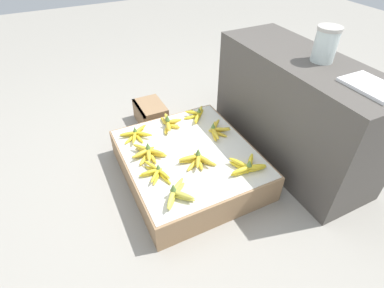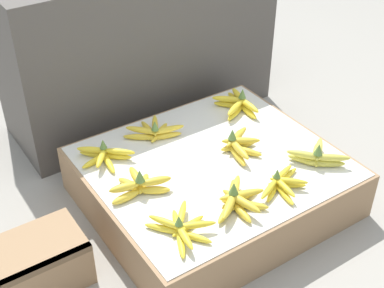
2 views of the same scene
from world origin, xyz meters
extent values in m
plane|color=gray|center=(0.00, 0.00, 0.00)|extent=(10.00, 10.00, 0.00)
cube|color=#997551|center=(0.00, 0.00, 0.10)|extent=(0.97, 0.86, 0.21)
cube|color=silver|center=(0.00, 0.00, 0.21)|extent=(0.94, 0.84, 0.00)
cube|color=#4C4742|center=(0.11, 0.78, 0.39)|extent=(1.31, 0.48, 0.78)
cube|color=#997551|center=(-0.74, -0.02, 0.09)|extent=(0.31, 0.23, 0.19)
cube|color=brown|center=(-0.74, -0.12, 0.17)|extent=(0.31, 0.02, 0.02)
ellipsoid|color=yellow|center=(-0.35, -0.31, 0.22)|extent=(0.08, 0.14, 0.02)
ellipsoid|color=yellow|center=(-0.31, -0.31, 0.22)|extent=(0.10, 0.13, 0.02)
ellipsoid|color=yellow|center=(-0.29, -0.26, 0.22)|extent=(0.15, 0.05, 0.02)
ellipsoid|color=yellow|center=(-0.32, -0.23, 0.22)|extent=(0.08, 0.14, 0.02)
ellipsoid|color=yellow|center=(-0.36, -0.23, 0.22)|extent=(0.11, 0.13, 0.02)
ellipsoid|color=yellow|center=(-0.34, -0.31, 0.25)|extent=(0.05, 0.15, 0.02)
ellipsoid|color=yellow|center=(-0.28, -0.29, 0.25)|extent=(0.14, 0.08, 0.02)
ellipsoid|color=yellow|center=(-0.29, -0.22, 0.25)|extent=(0.11, 0.12, 0.02)
ellipsoid|color=yellow|center=(-0.35, -0.23, 0.25)|extent=(0.09, 0.14, 0.02)
cone|color=#5B7F3D|center=(-0.33, -0.27, 0.28)|extent=(0.03, 0.03, 0.04)
ellipsoid|color=gold|center=(-0.13, -0.27, 0.23)|extent=(0.16, 0.11, 0.03)
ellipsoid|color=gold|center=(-0.10, -0.29, 0.23)|extent=(0.04, 0.17, 0.03)
ellipsoid|color=gold|center=(-0.06, -0.29, 0.23)|extent=(0.14, 0.14, 0.03)
ellipsoid|color=gold|center=(-0.06, -0.25, 0.23)|extent=(0.17, 0.04, 0.03)
ellipsoid|color=gold|center=(-0.07, -0.22, 0.23)|extent=(0.13, 0.15, 0.03)
ellipsoid|color=gold|center=(-0.13, -0.28, 0.26)|extent=(0.15, 0.13, 0.03)
ellipsoid|color=gold|center=(-0.09, -0.29, 0.26)|extent=(0.07, 0.17, 0.03)
ellipsoid|color=gold|center=(-0.06, -0.26, 0.26)|extent=(0.17, 0.08, 0.03)
ellipsoid|color=gold|center=(-0.07, -0.23, 0.26)|extent=(0.14, 0.14, 0.03)
cone|color=#5B7F3D|center=(-0.09, -0.25, 0.29)|extent=(0.04, 0.04, 0.05)
ellipsoid|color=yellow|center=(0.07, -0.28, 0.22)|extent=(0.13, 0.10, 0.02)
ellipsoid|color=yellow|center=(0.09, -0.31, 0.22)|extent=(0.05, 0.14, 0.02)
ellipsoid|color=yellow|center=(0.14, -0.28, 0.22)|extent=(0.13, 0.10, 0.02)
ellipsoid|color=yellow|center=(0.16, -0.25, 0.22)|extent=(0.14, 0.05, 0.02)
ellipsoid|color=yellow|center=(0.05, -0.28, 0.25)|extent=(0.14, 0.08, 0.02)
ellipsoid|color=yellow|center=(0.10, -0.30, 0.25)|extent=(0.04, 0.14, 0.02)
ellipsoid|color=yellow|center=(0.14, -0.29, 0.25)|extent=(0.12, 0.11, 0.02)
ellipsoid|color=yellow|center=(0.14, -0.25, 0.25)|extent=(0.14, 0.07, 0.02)
cone|color=#5B7F3D|center=(0.10, -0.26, 0.28)|extent=(0.03, 0.03, 0.04)
ellipsoid|color=gold|center=(0.35, -0.27, 0.23)|extent=(0.14, 0.12, 0.03)
ellipsoid|color=gold|center=(0.36, -0.21, 0.23)|extent=(0.13, 0.13, 0.03)
ellipsoid|color=gold|center=(0.30, -0.22, 0.23)|extent=(0.11, 0.15, 0.03)
ellipsoid|color=gold|center=(0.36, -0.28, 0.25)|extent=(0.14, 0.12, 0.03)
ellipsoid|color=gold|center=(0.36, -0.22, 0.25)|extent=(0.14, 0.12, 0.03)
ellipsoid|color=gold|center=(0.29, -0.22, 0.25)|extent=(0.12, 0.14, 0.03)
cone|color=#5B7F3D|center=(0.32, -0.25, 0.29)|extent=(0.04, 0.04, 0.05)
ellipsoid|color=gold|center=(-0.29, -0.04, 0.23)|extent=(0.11, 0.09, 0.03)
ellipsoid|color=gold|center=(-0.31, 0.01, 0.23)|extent=(0.10, 0.11, 0.03)
ellipsoid|color=gold|center=(-0.35, 0.03, 0.23)|extent=(0.07, 0.12, 0.03)
ellipsoid|color=gold|center=(-0.40, -0.02, 0.23)|extent=(0.12, 0.04, 0.03)
ellipsoid|color=gold|center=(-0.28, -0.03, 0.26)|extent=(0.12, 0.06, 0.03)
ellipsoid|color=gold|center=(-0.33, 0.03, 0.26)|extent=(0.05, 0.12, 0.03)
ellipsoid|color=gold|center=(-0.39, 0.00, 0.26)|extent=(0.12, 0.05, 0.03)
cone|color=#5B7F3D|center=(-0.34, -0.02, 0.30)|extent=(0.04, 0.04, 0.05)
ellipsoid|color=gold|center=(0.09, -0.04, 0.23)|extent=(0.07, 0.16, 0.03)
ellipsoid|color=gold|center=(0.13, -0.03, 0.23)|extent=(0.11, 0.15, 0.03)
ellipsoid|color=gold|center=(0.13, 0.01, 0.23)|extent=(0.16, 0.06, 0.03)
ellipsoid|color=gold|center=(0.15, 0.05, 0.23)|extent=(0.14, 0.12, 0.03)
ellipsoid|color=gold|center=(0.10, -0.04, 0.25)|extent=(0.05, 0.16, 0.03)
ellipsoid|color=gold|center=(0.14, 0.00, 0.25)|extent=(0.15, 0.11, 0.03)
ellipsoid|color=gold|center=(0.14, 0.03, 0.25)|extent=(0.16, 0.09, 0.03)
cone|color=#5B7F3D|center=(0.11, 0.02, 0.29)|extent=(0.03, 0.03, 0.05)
ellipsoid|color=yellow|center=(-0.38, 0.28, 0.22)|extent=(0.11, 0.11, 0.02)
ellipsoid|color=yellow|center=(-0.39, 0.25, 0.22)|extent=(0.13, 0.06, 0.02)
ellipsoid|color=yellow|center=(-0.36, 0.20, 0.22)|extent=(0.04, 0.13, 0.02)
ellipsoid|color=yellow|center=(-0.32, 0.23, 0.22)|extent=(0.12, 0.11, 0.02)
ellipsoid|color=yellow|center=(-0.38, 0.28, 0.25)|extent=(0.12, 0.10, 0.02)
ellipsoid|color=yellow|center=(-0.38, 0.22, 0.25)|extent=(0.10, 0.12, 0.02)
ellipsoid|color=yellow|center=(-0.30, 0.22, 0.25)|extent=(0.12, 0.11, 0.02)
cone|color=#5B7F3D|center=(-0.35, 0.26, 0.28)|extent=(0.03, 0.03, 0.04)
ellipsoid|color=gold|center=(-0.08, 0.24, 0.22)|extent=(0.15, 0.07, 0.03)
ellipsoid|color=gold|center=(-0.08, 0.27, 0.22)|extent=(0.14, 0.11, 0.03)
ellipsoid|color=gold|center=(-0.11, 0.31, 0.22)|extent=(0.04, 0.16, 0.03)
ellipsoid|color=gold|center=(-0.16, 0.29, 0.22)|extent=(0.14, 0.11, 0.03)
ellipsoid|color=gold|center=(-0.07, 0.24, 0.25)|extent=(0.16, 0.06, 0.03)
ellipsoid|color=gold|center=(-0.09, 0.30, 0.25)|extent=(0.10, 0.15, 0.03)
ellipsoid|color=gold|center=(-0.15, 0.29, 0.25)|extent=(0.12, 0.13, 0.03)
cone|color=#5B7F3D|center=(-0.12, 0.25, 0.28)|extent=(0.03, 0.03, 0.04)
ellipsoid|color=yellow|center=(0.35, 0.30, 0.23)|extent=(0.05, 0.16, 0.03)
ellipsoid|color=yellow|center=(0.30, 0.29, 0.23)|extent=(0.13, 0.13, 0.03)
ellipsoid|color=yellow|center=(0.28, 0.22, 0.23)|extent=(0.15, 0.10, 0.03)
ellipsoid|color=yellow|center=(0.34, 0.21, 0.23)|extent=(0.05, 0.16, 0.03)
ellipsoid|color=yellow|center=(0.35, 0.29, 0.25)|extent=(0.07, 0.16, 0.03)
ellipsoid|color=yellow|center=(0.30, 0.29, 0.25)|extent=(0.13, 0.13, 0.03)
ellipsoid|color=yellow|center=(0.28, 0.22, 0.25)|extent=(0.15, 0.10, 0.03)
ellipsoid|color=yellow|center=(0.34, 0.21, 0.25)|extent=(0.03, 0.16, 0.03)
cone|color=#5B7F3D|center=(0.34, 0.25, 0.29)|extent=(0.03, 0.03, 0.05)
cylinder|color=silver|center=(0.18, 0.82, 0.87)|extent=(0.14, 0.14, 0.19)
cylinder|color=#B7B2A8|center=(0.18, 0.82, 0.98)|extent=(0.14, 0.14, 0.02)
cube|color=white|center=(0.56, 0.80, 0.79)|extent=(0.30, 0.20, 0.02)
camera|label=1|loc=(1.40, -0.67, 1.54)|focal=28.00mm
camera|label=2|loc=(-1.01, -1.36, 1.50)|focal=50.00mm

